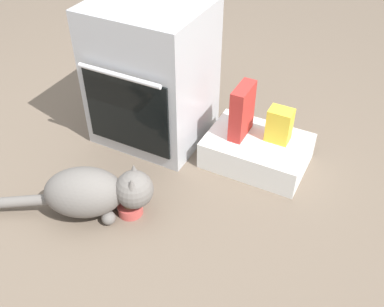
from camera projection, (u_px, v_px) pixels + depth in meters
name	position (u px, v px, depth m)	size (l,w,h in m)	color
ground	(117.00, 184.00, 2.23)	(8.00, 8.00, 0.00)	#6B5B4C
oven	(152.00, 74.00, 2.33)	(0.57, 0.55, 0.76)	#B7BABF
pantry_cabinet	(257.00, 151.00, 2.32)	(0.52, 0.36, 0.15)	white
food_bowl	(130.00, 208.00, 2.06)	(0.12, 0.12, 0.08)	#C64C47
cat	(94.00, 192.00, 2.00)	(0.71, 0.43, 0.26)	slate
snack_bag	(279.00, 125.00, 2.21)	(0.12, 0.09, 0.18)	yellow
cereal_box	(242.00, 111.00, 2.22)	(0.07, 0.18, 0.28)	#B72D28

